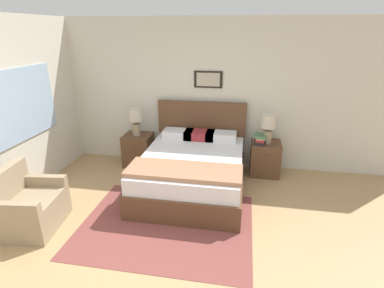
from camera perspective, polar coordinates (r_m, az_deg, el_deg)
name	(u,v)px	position (r m, az deg, el deg)	size (l,w,h in m)	color
ground_plane	(162,278)	(3.39, -5.75, -24.01)	(16.00, 16.00, 0.00)	tan
wall_back	(203,95)	(5.39, 2.18, 9.36)	(7.33, 0.09, 2.60)	beige
wall_left	(20,109)	(5.06, -29.96, 5.78)	(0.08, 5.32, 2.60)	beige
area_rug_main	(167,224)	(4.07, -4.84, -14.95)	(2.20, 1.75, 0.01)	brown
bed	(192,169)	(4.72, 0.09, -4.88)	(1.58, 2.00, 1.20)	brown
armchair	(29,207)	(4.39, -28.65, -10.53)	(0.74, 0.85, 0.81)	#998466
nightstand_near_window	(138,150)	(5.67, -10.16, -1.04)	(0.50, 0.49, 0.58)	brown
nightstand_by_door	(265,158)	(5.37, 13.73, -2.64)	(0.50, 0.49, 0.58)	brown
table_lamp_near_window	(136,118)	(5.45, -10.69, 4.83)	(0.25, 0.25, 0.50)	gray
table_lamp_by_door	(268,125)	(5.13, 14.34, 3.52)	(0.25, 0.25, 0.50)	gray
book_thick_bottom	(260,142)	(5.20, 12.83, 0.38)	(0.23, 0.30, 0.04)	#232328
book_hardcover_middle	(260,140)	(5.18, 12.86, 0.81)	(0.17, 0.23, 0.04)	#B7332D
book_novel_upper	(260,138)	(5.17, 12.90, 1.20)	(0.14, 0.21, 0.03)	beige
book_slim_near_top	(261,136)	(5.16, 12.93, 1.58)	(0.25, 0.27, 0.04)	#4C7551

